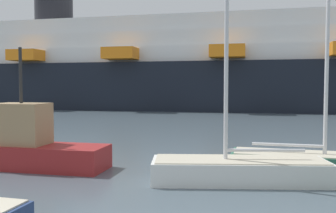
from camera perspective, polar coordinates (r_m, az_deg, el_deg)
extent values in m
cube|color=white|center=(13.34, 11.03, -9.83)|extent=(6.35, 2.89, 0.79)
cube|color=beige|center=(13.25, 11.05, -8.09)|extent=(6.09, 2.71, 0.04)
cylinder|color=silver|center=(13.16, 9.12, 13.82)|extent=(0.15, 0.15, 10.07)
cylinder|color=silver|center=(13.36, 14.86, -6.61)|extent=(2.73, 0.61, 0.12)
cube|color=#2D6B51|center=(16.56, 21.37, -7.86)|extent=(6.61, 2.19, 0.55)
cube|color=beige|center=(16.51, 21.39, -6.86)|extent=(6.34, 2.03, 0.04)
cylinder|color=silver|center=(16.44, 23.57, 9.56)|extent=(0.16, 0.16, 9.48)
cylinder|color=silver|center=(16.38, 18.11, -5.71)|extent=(2.94, 0.28, 0.13)
cube|color=maroon|center=(16.36, -20.76, -7.23)|extent=(6.57, 1.88, 0.97)
cube|color=#A3845B|center=(16.36, -21.82, -2.51)|extent=(2.12, 1.42, 1.71)
cylinder|color=#262626|center=(16.29, -21.97, 4.52)|extent=(0.13, 0.13, 2.30)
cube|color=black|center=(56.13, 2.53, 3.13)|extent=(120.67, 17.05, 6.64)
cube|color=white|center=(56.29, 2.54, 7.62)|extent=(111.01, 15.01, 2.17)
cube|color=white|center=(56.50, 2.54, 9.81)|extent=(104.35, 14.11, 2.17)
cube|color=white|center=(56.79, 2.55, 11.99)|extent=(97.69, 13.21, 2.17)
cube|color=orange|center=(55.98, -21.17, 7.43)|extent=(4.35, 3.38, 1.52)
cube|color=orange|center=(49.62, -7.38, 8.19)|extent=(4.35, 3.38, 1.52)
cube|color=orange|center=(46.77, 9.25, 8.48)|extent=(4.35, 3.38, 1.52)
cylinder|color=black|center=(64.88, -17.34, 14.42)|extent=(6.08, 6.08, 6.03)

